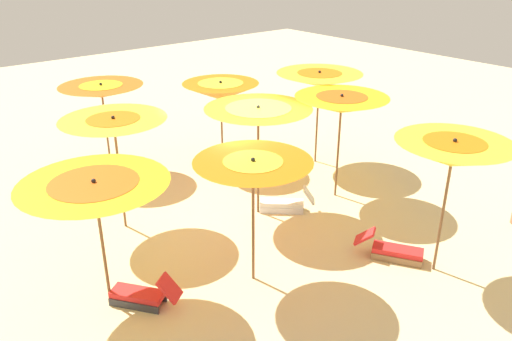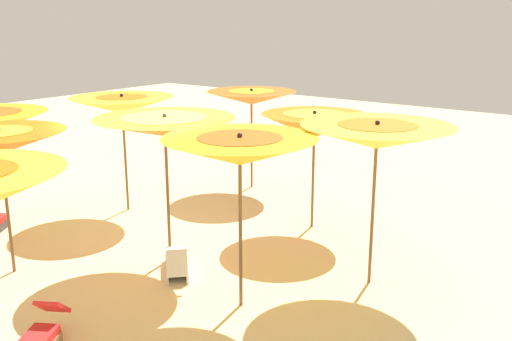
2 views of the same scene
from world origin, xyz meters
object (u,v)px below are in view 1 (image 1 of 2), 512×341
Objects in this scene: beach_umbrella_5 at (253,171)px; lounger_1 at (143,294)px; beach_umbrella_3 at (221,91)px; beach_umbrella_0 at (102,91)px; beach_umbrella_7 at (341,104)px; lounger_2 at (393,249)px; beach_umbrella_1 at (114,127)px; beach_umbrella_8 at (453,154)px; beach_umbrella_4 at (258,115)px; lounger_0 at (285,203)px; beach_umbrella_2 at (95,195)px; beach_umbrella_6 at (319,79)px.

beach_umbrella_5 reaches higher than lounger_1.
beach_umbrella_3 reaches higher than lounger_1.
beach_umbrella_5 is 1.99× the size of lounger_1.
beach_umbrella_7 reaches higher than beach_umbrella_0.
beach_umbrella_7 reaches higher than beach_umbrella_5.
lounger_2 is (-5.78, 0.29, -1.79)m from beach_umbrella_3.
beach_umbrella_1 reaches higher than beach_umbrella_0.
beach_umbrella_7 is 3.30m from beach_umbrella_8.
beach_umbrella_4 is (-4.20, -1.50, 0.13)m from beach_umbrella_0.
beach_umbrella_1 is 0.95× the size of beach_umbrella_8.
beach_umbrella_1 is at bearing -173.42° from lounger_2.
beach_umbrella_3 is at bearing 14.76° from beach_umbrella_7.
beach_umbrella_5 is (-4.59, 2.70, 0.12)m from beach_umbrella_3.
beach_umbrella_4 reaches higher than lounger_2.
lounger_1 is (-5.43, 1.99, -1.92)m from beach_umbrella_0.
lounger_1 is at bearing -143.63° from lounger_2.
beach_umbrella_7 is 2.25× the size of lounger_0.
beach_umbrella_2 is 5.83m from beach_umbrella_7.
lounger_0 is (1.48, -2.14, -1.90)m from beach_umbrella_5.
beach_umbrella_6 reaches higher than beach_umbrella_3.
beach_umbrella_3 is at bearing -84.27° from lounger_1.
beach_umbrella_1 is at bearing 15.10° from lounger_0.
beach_umbrella_6 is at bearing -123.44° from beach_umbrella_0.
lounger_0 is at bearing -55.30° from beach_umbrella_5.
beach_umbrella_8 reaches higher than lounger_0.
beach_umbrella_8 is (-7.92, -2.57, 0.16)m from beach_umbrella_0.
beach_umbrella_0 is 1.83× the size of lounger_2.
beach_umbrella_6 reaches higher than lounger_2.
beach_umbrella_6 is at bearing -68.38° from beach_umbrella_4.
lounger_2 is (-4.22, 2.27, -2.07)m from beach_umbrella_6.
beach_umbrella_4 is at bearing 8.53° from lounger_0.
beach_umbrella_0 is 5.44m from beach_umbrella_6.
beach_umbrella_4 is at bearing -117.15° from beach_umbrella_1.
beach_umbrella_0 is 5.33m from lounger_0.
beach_umbrella_3 is 2.53m from beach_umbrella_6.
beach_umbrella_2 is at bearing 106.37° from beach_umbrella_6.
beach_umbrella_1 is 2.08× the size of lounger_1.
beach_umbrella_1 is 1.08× the size of beach_umbrella_3.
beach_umbrella_8 is at bearing -154.11° from lounger_1.
lounger_1 is (2.49, 4.57, -2.07)m from beach_umbrella_8.
beach_umbrella_0 reaches higher than lounger_2.
beach_umbrella_0 is 1.99× the size of lounger_1.
beach_umbrella_4 is at bearing -41.93° from beach_umbrella_5.
beach_umbrella_2 is at bearing 147.78° from beach_umbrella_1.
beach_umbrella_5 is 2.13× the size of lounger_0.
lounger_2 is at bearing 177.15° from beach_umbrella_3.
beach_umbrella_4 is 1.06× the size of beach_umbrella_5.
beach_umbrella_0 reaches higher than lounger_0.
beach_umbrella_8 is (-3.72, -1.07, 0.03)m from beach_umbrella_4.
beach_umbrella_1 is at bearing -56.01° from lounger_1.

